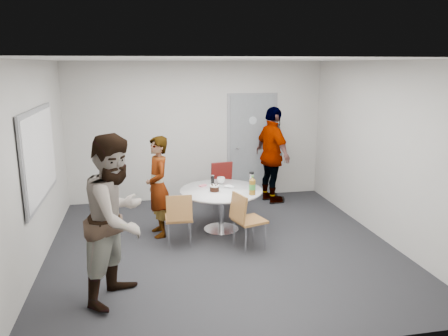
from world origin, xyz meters
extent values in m
plane|color=#232327|center=(0.00, 0.00, 0.00)|extent=(5.00, 5.00, 0.00)
plane|color=silver|center=(0.00, 0.00, 2.70)|extent=(5.00, 5.00, 0.00)
plane|color=#B4B0AA|center=(0.00, 2.50, 1.35)|extent=(5.00, 0.00, 5.00)
plane|color=#B4B0AA|center=(-2.50, 0.00, 1.35)|extent=(0.00, 5.00, 5.00)
plane|color=#B4B0AA|center=(2.50, 0.00, 1.35)|extent=(0.00, 5.00, 5.00)
plane|color=#B4B0AA|center=(0.00, -2.50, 1.35)|extent=(5.00, 0.00, 5.00)
cube|color=slate|center=(1.10, 2.47, 1.02)|extent=(0.90, 0.05, 2.05)
cube|color=gray|center=(1.10, 2.50, 1.02)|extent=(1.02, 0.04, 2.12)
cylinder|color=#B2BFC6|center=(1.10, 2.44, 1.55)|extent=(0.16, 0.01, 0.16)
cylinder|color=silver|center=(0.78, 2.41, 1.02)|extent=(0.04, 0.14, 0.04)
cube|color=gray|center=(-2.46, 0.20, 1.45)|extent=(0.03, 1.90, 1.25)
cube|color=white|center=(-2.44, 0.20, 1.45)|extent=(0.01, 1.78, 1.13)
cylinder|color=white|center=(0.12, 0.66, 0.67)|extent=(1.32, 1.32, 0.03)
cylinder|color=silver|center=(0.12, 0.66, 0.34)|extent=(0.09, 0.09, 0.64)
cylinder|color=silver|center=(0.12, 0.66, 0.01)|extent=(0.56, 0.56, 0.02)
cylinder|color=white|center=(-0.01, 0.56, 0.69)|extent=(0.20, 0.20, 0.01)
cylinder|color=black|center=(-0.01, 0.56, 0.73)|extent=(0.15, 0.15, 0.08)
cylinder|color=white|center=(-0.01, 0.56, 0.78)|extent=(0.15, 0.15, 0.02)
cylinder|color=olive|center=(0.54, 0.30, 0.80)|extent=(0.10, 0.10, 0.23)
cylinder|color=#3D913A|center=(0.54, 0.30, 0.81)|extent=(0.10, 0.10, 0.09)
cone|color=olive|center=(0.54, 0.30, 0.94)|extent=(0.10, 0.10, 0.05)
cylinder|color=#4F9744|center=(0.54, 0.30, 0.98)|extent=(0.04, 0.04, 0.02)
imported|color=white|center=(0.18, 1.01, 0.74)|extent=(0.19, 0.19, 0.11)
cylinder|color=black|center=(0.05, 1.07, 0.75)|extent=(0.06, 0.06, 0.13)
cylinder|color=silver|center=(0.65, 0.79, 0.79)|extent=(0.08, 0.08, 0.20)
cylinder|color=black|center=(0.65, 0.79, 0.90)|extent=(0.08, 0.08, 0.03)
cube|color=#D46A7A|center=(-0.14, 0.91, 0.70)|extent=(0.14, 0.13, 0.02)
ellipsoid|color=white|center=(0.27, 0.75, 0.70)|extent=(0.19, 0.19, 0.03)
cube|color=brown|center=(-0.61, 0.20, 0.42)|extent=(0.40, 0.40, 0.03)
cube|color=brown|center=(-0.61, 0.02, 0.63)|extent=(0.37, 0.09, 0.37)
cylinder|color=silver|center=(-0.45, 0.36, 0.21)|extent=(0.02, 0.02, 0.42)
cylinder|color=silver|center=(-0.76, 0.37, 0.21)|extent=(0.02, 0.02, 0.42)
cylinder|color=silver|center=(-0.46, 0.04, 0.21)|extent=(0.02, 0.02, 0.42)
cylinder|color=silver|center=(-0.77, 0.05, 0.21)|extent=(0.02, 0.02, 0.42)
cube|color=brown|center=(0.39, -0.14, 0.44)|extent=(0.51, 0.51, 0.03)
cube|color=brown|center=(0.20, -0.20, 0.66)|extent=(0.20, 0.40, 0.39)
cylinder|color=silver|center=(0.59, -0.25, 0.22)|extent=(0.02, 0.02, 0.44)
cylinder|color=silver|center=(0.50, 0.06, 0.22)|extent=(0.02, 0.02, 0.44)
cylinder|color=silver|center=(0.28, -0.35, 0.22)|extent=(0.02, 0.02, 0.44)
cylinder|color=silver|center=(0.18, -0.03, 0.22)|extent=(0.02, 0.02, 0.44)
cube|color=#5D1512|center=(0.36, 1.55, 0.45)|extent=(0.48, 0.48, 0.04)
cube|color=#5D1512|center=(0.33, 1.74, 0.69)|extent=(0.41, 0.14, 0.40)
cylinder|color=silver|center=(0.21, 1.35, 0.23)|extent=(0.02, 0.02, 0.45)
cylinder|color=silver|center=(0.55, 1.40, 0.23)|extent=(0.02, 0.02, 0.45)
cylinder|color=silver|center=(0.17, 1.69, 0.23)|extent=(0.02, 0.02, 0.45)
cylinder|color=silver|center=(0.51, 1.74, 0.23)|extent=(0.02, 0.02, 0.45)
imported|color=#A5C6EA|center=(-0.88, 0.66, 0.79)|extent=(0.47, 0.63, 1.58)
imported|color=white|center=(-1.42, -1.16, 0.96)|extent=(1.09, 1.17, 1.92)
imported|color=black|center=(1.37, 1.95, 0.93)|extent=(0.71, 1.17, 1.86)
camera|label=1|loc=(-1.14, -5.92, 2.64)|focal=35.00mm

